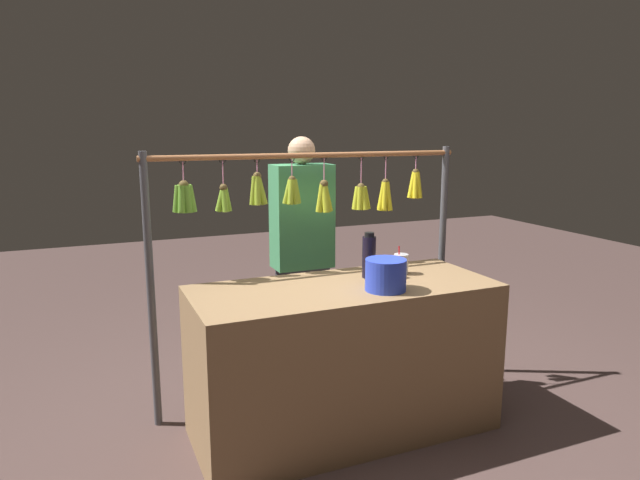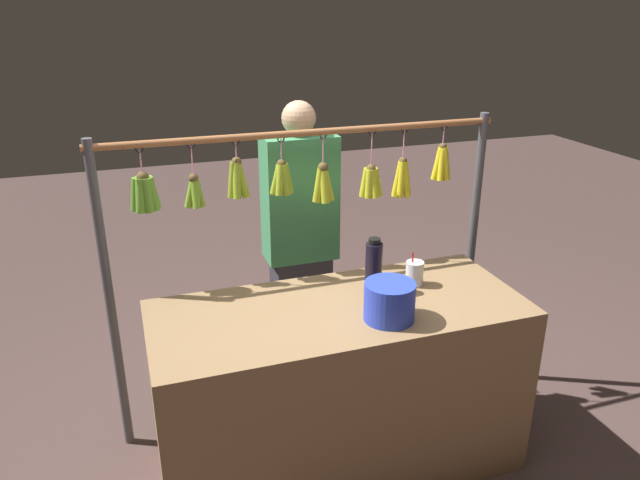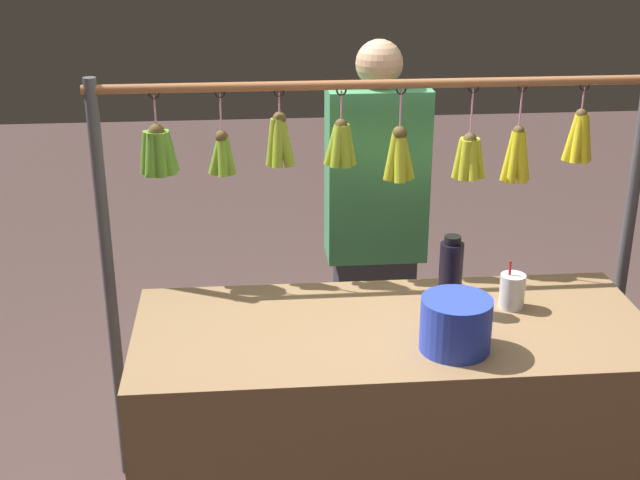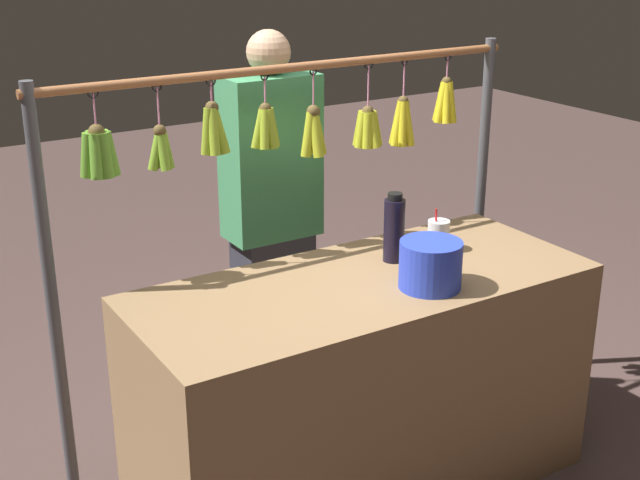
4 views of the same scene
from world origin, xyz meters
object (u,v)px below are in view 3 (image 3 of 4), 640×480
(water_bottle, at_px, (451,275))
(blue_bucket, at_px, (456,324))
(vendor_person, at_px, (375,247))
(drink_cup, at_px, (512,291))

(water_bottle, bearing_deg, blue_bucket, 80.96)
(blue_bucket, bearing_deg, vendor_person, -83.30)
(drink_cup, bearing_deg, water_bottle, -0.28)
(water_bottle, relative_size, blue_bucket, 1.21)
(drink_cup, height_order, vendor_person, vendor_person)
(water_bottle, relative_size, drink_cup, 1.57)
(water_bottle, bearing_deg, drink_cup, 179.72)
(blue_bucket, relative_size, drink_cup, 1.30)
(water_bottle, distance_m, vendor_person, 0.68)
(blue_bucket, bearing_deg, water_bottle, -99.04)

